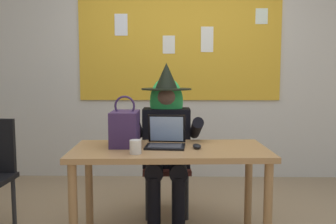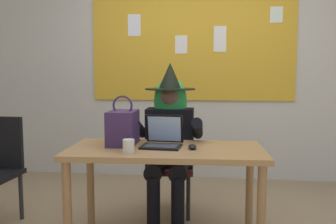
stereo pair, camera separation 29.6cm
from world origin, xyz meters
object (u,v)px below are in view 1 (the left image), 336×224
object	(u,v)px
chair_at_desk	(166,158)
coffee_mug	(135,147)
handbag	(125,128)
computer_mouse	(197,146)
person_costumed	(166,130)
desk_main	(170,161)
laptop	(166,139)

from	to	relation	value
chair_at_desk	coffee_mug	distance (m)	0.96
handbag	computer_mouse	bearing A→B (deg)	-10.78
person_costumed	computer_mouse	size ratio (longest dim) A/B	13.13
coffee_mug	handbag	bearing A→B (deg)	110.95
chair_at_desk	person_costumed	world-z (taller)	person_costumed
desk_main	laptop	size ratio (longest dim) A/B	4.75
chair_at_desk	person_costumed	bearing A→B (deg)	-0.58
desk_main	coffee_mug	distance (m)	0.34
desk_main	person_costumed	bearing A→B (deg)	93.96
chair_at_desk	desk_main	bearing A→B (deg)	0.53
desk_main	laptop	world-z (taller)	laptop
computer_mouse	coffee_mug	size ratio (longest dim) A/B	1.09
person_costumed	coffee_mug	world-z (taller)	person_costumed
chair_at_desk	person_costumed	size ratio (longest dim) A/B	0.65
handbag	chair_at_desk	bearing A→B (deg)	64.18
computer_mouse	chair_at_desk	bearing A→B (deg)	103.32
desk_main	coffee_mug	xyz separation A→B (m)	(-0.23, -0.20, 0.14)
handbag	coffee_mug	xyz separation A→B (m)	(0.11, -0.28, -0.09)
desk_main	laptop	xyz separation A→B (m)	(-0.03, 0.06, 0.15)
handbag	coffee_mug	world-z (taller)	handbag
computer_mouse	handbag	world-z (taller)	handbag
chair_at_desk	laptop	size ratio (longest dim) A/B	2.91
desk_main	chair_at_desk	world-z (taller)	chair_at_desk
desk_main	chair_at_desk	xyz separation A→B (m)	(-0.05, 0.69, -0.14)
handbag	coffee_mug	distance (m)	0.32
chair_at_desk	coffee_mug	bearing A→B (deg)	-14.92
coffee_mug	person_costumed	bearing A→B (deg)	76.08
laptop	coffee_mug	distance (m)	0.33
computer_mouse	coffee_mug	xyz separation A→B (m)	(-0.43, -0.18, 0.03)
person_costumed	laptop	bearing A→B (deg)	-0.21
chair_at_desk	computer_mouse	bearing A→B (deg)	15.50
person_costumed	computer_mouse	world-z (taller)	person_costumed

